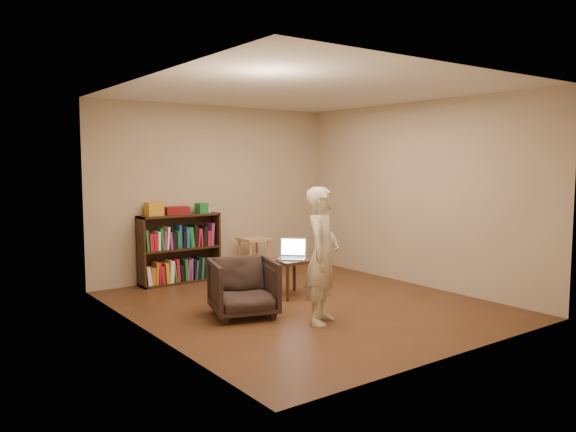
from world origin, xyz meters
TOP-DOWN VIEW (x-y plane):
  - floor at (0.00, 0.00)m, footprint 4.50×4.50m
  - ceiling at (0.00, 0.00)m, footprint 4.50×4.50m
  - wall_back at (0.00, 2.25)m, footprint 4.00×0.00m
  - wall_left at (-2.00, 0.00)m, footprint 0.00×4.50m
  - wall_right at (2.00, 0.00)m, footprint 0.00×4.50m
  - bookshelf at (-0.70, 2.09)m, footprint 1.20×0.30m
  - box_yellow at (-1.07, 2.10)m, footprint 0.24×0.18m
  - red_cloth at (-0.71, 2.10)m, footprint 0.38×0.31m
  - box_green at (-0.35, 2.05)m, footprint 0.16×0.16m
  - box_white at (-0.27, 2.08)m, footprint 0.10×0.10m
  - stool at (0.45, 1.87)m, footprint 0.41×0.41m
  - armchair at (-0.88, 0.00)m, footprint 0.89×0.90m
  - side_table at (0.14, 0.47)m, footprint 0.48×0.48m
  - laptop at (0.17, 0.49)m, footprint 0.46×0.46m
  - person at (-0.32, -0.73)m, footprint 0.65×0.60m

SIDE VIEW (x-z plane):
  - floor at x=0.00m, z-range 0.00..0.00m
  - armchair at x=-0.88m, z-range 0.00..0.66m
  - side_table at x=0.14m, z-range 0.16..0.65m
  - bookshelf at x=-0.70m, z-range -0.06..0.94m
  - stool at x=0.45m, z-range 0.18..0.77m
  - laptop at x=0.17m, z-range 0.42..0.68m
  - person at x=-0.32m, z-range 0.00..1.49m
  - box_white at x=-0.27m, z-range 1.00..1.08m
  - red_cloth at x=-0.71m, z-range 1.00..1.11m
  - box_green at x=-0.35m, z-range 1.00..1.15m
  - box_yellow at x=-1.07m, z-range 1.00..1.19m
  - wall_back at x=0.00m, z-range -0.70..3.30m
  - wall_left at x=-2.00m, z-range -0.95..3.55m
  - wall_right at x=2.00m, z-range -0.95..3.55m
  - ceiling at x=0.00m, z-range 2.60..2.60m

